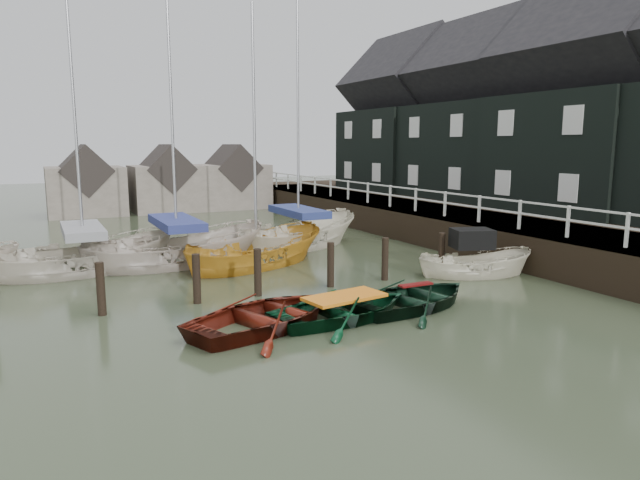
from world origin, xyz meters
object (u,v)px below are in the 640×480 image
rowboat_green (344,319)px  sailboat_c (257,265)px  sailboat_d (299,245)px  rowboat_red (268,327)px  sailboat_a (85,270)px  sailboat_b (178,263)px  rowboat_dkgreen (415,307)px  motorboat (474,273)px

rowboat_green → sailboat_c: 7.20m
sailboat_d → rowboat_red: bearing=130.3°
sailboat_a → sailboat_b: bearing=-101.5°
rowboat_red → rowboat_dkgreen: (4.22, -0.19, 0.00)m
rowboat_dkgreen → sailboat_b: size_ratio=0.36×
rowboat_green → rowboat_dkgreen: (2.23, 0.06, 0.00)m
rowboat_green → sailboat_d: 10.41m
rowboat_green → motorboat: bearing=-78.8°
rowboat_green → rowboat_dkgreen: 2.24m
rowboat_green → sailboat_b: bearing=6.5°
sailboat_a → sailboat_c: sailboat_a is taller
rowboat_red → sailboat_d: (5.21, 9.66, 0.06)m
sailboat_a → sailboat_d: 8.75m
motorboat → sailboat_a: sailboat_a is taller
rowboat_dkgreen → motorboat: size_ratio=0.96×
rowboat_dkgreen → sailboat_a: (-7.69, 8.69, 0.06)m
sailboat_d → sailboat_b: bearing=82.2°
sailboat_c → sailboat_d: bearing=-68.5°
rowboat_dkgreen → sailboat_d: 9.89m
sailboat_b → sailboat_c: bearing=-122.3°
sailboat_b → sailboat_c: size_ratio=1.08×
sailboat_a → sailboat_d: size_ratio=0.99×
rowboat_red → sailboat_c: (2.28, 6.95, 0.01)m
rowboat_dkgreen → sailboat_a: 11.60m
rowboat_red → motorboat: size_ratio=1.04×
sailboat_c → motorboat: bearing=-151.3°
rowboat_red → rowboat_dkgreen: size_ratio=1.08×
sailboat_c → rowboat_green: bearing=156.4°
rowboat_red → sailboat_c: size_ratio=0.41×
sailboat_b → sailboat_d: 5.66m
rowboat_dkgreen → sailboat_d: size_ratio=0.34×
rowboat_red → motorboat: 8.44m
rowboat_dkgreen → sailboat_c: (-1.94, 7.13, 0.01)m
rowboat_red → rowboat_dkgreen: bearing=-113.5°
rowboat_green → motorboat: 6.60m
sailboat_b → rowboat_red: bearing=178.0°
motorboat → sailboat_a: 13.38m
rowboat_green → sailboat_c: (0.29, 7.19, 0.01)m
rowboat_red → sailboat_d: sailboat_d is taller
motorboat → sailboat_b: size_ratio=0.37×
motorboat → sailboat_c: size_ratio=0.40×
rowboat_green → rowboat_dkgreen: rowboat_dkgreen is taller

